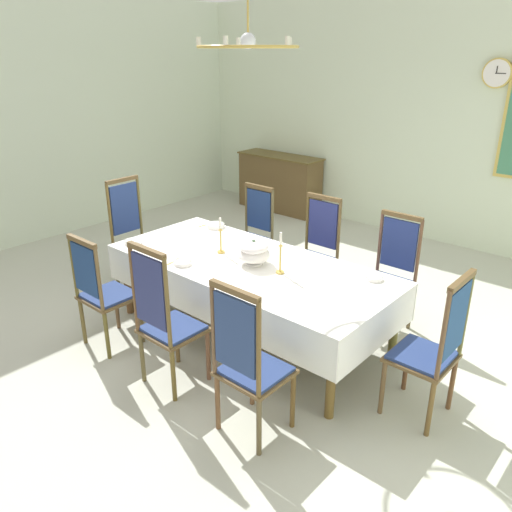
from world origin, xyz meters
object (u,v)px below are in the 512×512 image
(chair_south_c, at_px, (248,362))
(bowl_near_left, at_px, (215,225))
(bowl_near_right, at_px, (183,263))
(spoon_secondary, at_px, (176,260))
(mounted_clock, at_px, (497,73))
(chair_south_b, at_px, (165,318))
(chair_head_east, at_px, (433,347))
(chandelier, at_px, (248,46))
(bowl_far_left, at_px, (374,278))
(candlestick_east, at_px, (280,257))
(spoon_primary, at_px, (209,224))
(chair_south_a, at_px, (102,290))
(chair_north_a, at_px, (252,233))
(candlestick_west, at_px, (221,239))
(bowl_far_right, at_px, (133,242))
(chair_north_b, at_px, (315,250))
(sideboard, at_px, (280,183))
(chair_north_c, at_px, (390,273))
(chair_head_west, at_px, (133,234))
(dining_table, at_px, (249,270))
(soup_tureen, at_px, (254,252))

(chair_south_c, relative_size, bowl_near_left, 6.00)
(bowl_near_left, bearing_deg, bowl_near_right, -60.75)
(spoon_secondary, xyz_separation_m, mounted_clock, (1.25, 3.96, 1.48))
(chair_south_b, distance_m, chair_head_east, 1.96)
(bowl_near_right, distance_m, chandelier, 1.86)
(bowl_far_left, relative_size, chandelier, 0.19)
(chair_head_east, xyz_separation_m, chandelier, (-1.72, -0.00, 1.94))
(candlestick_east, xyz_separation_m, spoon_primary, (-1.38, 0.50, -0.14))
(chair_south_a, distance_m, chair_north_a, 1.96)
(candlestick_west, height_order, bowl_far_right, candlestick_west)
(chair_head_east, relative_size, bowl_far_right, 6.70)
(chair_north_b, bearing_deg, chair_head_east, 149.79)
(chair_north_a, xyz_separation_m, bowl_far_left, (1.86, -0.57, 0.20))
(chair_south_a, relative_size, sideboard, 0.74)
(chair_south_b, distance_m, bowl_near_right, 0.73)
(chair_south_c, distance_m, candlestick_east, 1.16)
(mounted_clock, bearing_deg, bowl_far_left, -84.85)
(bowl_near_right, relative_size, mounted_clock, 0.46)
(chair_north_c, bearing_deg, chair_south_a, 48.74)
(chair_north_a, height_order, chair_south_b, chair_south_b)
(bowl_far_right, height_order, mounted_clock, mounted_clock)
(chandelier, bearing_deg, chair_head_west, 180.00)
(chair_north_a, xyz_separation_m, bowl_near_left, (-0.06, -0.51, 0.21))
(bowl_near_right, bearing_deg, mounted_clock, 74.12)
(chair_south_a, bearing_deg, chair_north_a, 90.00)
(spoon_secondary, bearing_deg, bowl_far_right, 172.12)
(chair_south_c, bearing_deg, mounted_clock, 91.86)
(spoon_primary, distance_m, chandelier, 2.11)
(chair_north_b, distance_m, sideboard, 3.31)
(chair_head_east, relative_size, spoon_primary, 6.45)
(chair_north_a, relative_size, chair_head_east, 0.95)
(bowl_far_left, bearing_deg, mounted_clock, 95.15)
(dining_table, relative_size, chair_north_a, 2.41)
(dining_table, height_order, spoon_primary, spoon_primary)
(chair_north_b, distance_m, spoon_primary, 1.18)
(bowl_far_left, bearing_deg, chair_south_a, -143.28)
(chair_south_c, distance_m, chair_head_east, 1.29)
(dining_table, xyz_separation_m, chair_head_west, (-1.72, 0.00, -0.07))
(chair_north_c, relative_size, chair_head_west, 0.92)
(sideboard, xyz_separation_m, mounted_clock, (3.05, 0.24, 1.77))
(candlestick_east, xyz_separation_m, sideboard, (-2.67, 3.32, -0.43))
(bowl_far_left, bearing_deg, soup_tureen, -157.07)
(chair_north_c, height_order, bowl_far_left, chair_north_c)
(chair_south_c, height_order, candlestick_east, chair_south_c)
(chair_south_c, xyz_separation_m, sideboard, (-3.20, 4.31, -0.13))
(sideboard, relative_size, mounted_clock, 4.19)
(spoon_primary, relative_size, mounted_clock, 0.52)
(candlestick_west, distance_m, bowl_far_left, 1.43)
(bowl_near_right, xyz_separation_m, chandelier, (0.41, 0.42, 1.76))
(bowl_far_right, relative_size, chandelier, 0.22)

